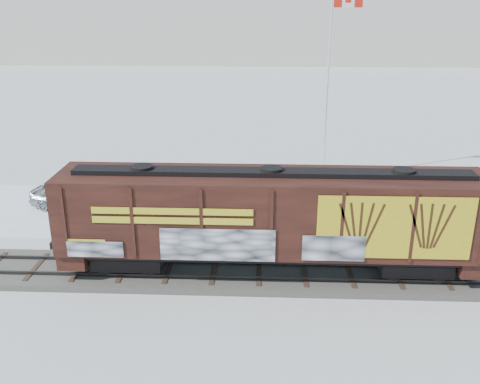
{
  "coord_description": "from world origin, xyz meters",
  "views": [
    {
      "loc": [
        0.08,
        -20.95,
        11.71
      ],
      "look_at": [
        -0.97,
        3.0,
        2.9
      ],
      "focal_mm": 40.0,
      "sensor_mm": 36.0,
      "label": 1
    }
  ],
  "objects_px": {
    "car_silver": "(68,196)",
    "car_white": "(194,211)",
    "car_dark": "(449,210)",
    "flagpole": "(328,113)",
    "hopper_railcar": "(271,215)"
  },
  "relations": [
    {
      "from": "car_dark",
      "to": "car_white",
      "type": "bearing_deg",
      "value": 86.67
    },
    {
      "from": "flagpole",
      "to": "car_silver",
      "type": "bearing_deg",
      "value": -158.7
    },
    {
      "from": "car_silver",
      "to": "hopper_railcar",
      "type": "bearing_deg",
      "value": -111.41
    },
    {
      "from": "car_silver",
      "to": "car_white",
      "type": "height_order",
      "value": "car_silver"
    },
    {
      "from": "car_white",
      "to": "car_dark",
      "type": "distance_m",
      "value": 13.85
    },
    {
      "from": "car_white",
      "to": "hopper_railcar",
      "type": "bearing_deg",
      "value": -151.78
    },
    {
      "from": "flagpole",
      "to": "car_dark",
      "type": "relative_size",
      "value": 2.44
    },
    {
      "from": "hopper_railcar",
      "to": "flagpole",
      "type": "xyz_separation_m",
      "value": [
        3.81,
        13.64,
        1.62
      ]
    },
    {
      "from": "hopper_railcar",
      "to": "car_dark",
      "type": "height_order",
      "value": "hopper_railcar"
    },
    {
      "from": "car_white",
      "to": "car_silver",
      "type": "bearing_deg",
      "value": 70.5
    },
    {
      "from": "flagpole",
      "to": "car_silver",
      "type": "xyz_separation_m",
      "value": [
        -15.44,
        -6.02,
        -3.8
      ]
    },
    {
      "from": "hopper_railcar",
      "to": "car_white",
      "type": "height_order",
      "value": "hopper_railcar"
    },
    {
      "from": "car_silver",
      "to": "car_white",
      "type": "xyz_separation_m",
      "value": [
        7.57,
        -1.75,
        -0.08
      ]
    },
    {
      "from": "car_dark",
      "to": "flagpole",
      "type": "bearing_deg",
      "value": 33.97
    },
    {
      "from": "hopper_railcar",
      "to": "car_white",
      "type": "distance_m",
      "value": 7.49
    }
  ]
}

